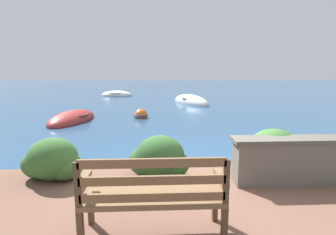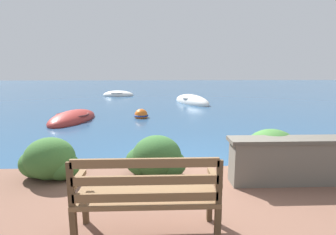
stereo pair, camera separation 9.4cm
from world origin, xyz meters
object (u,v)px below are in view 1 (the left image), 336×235
object	(u,v)px
rowboat_far	(117,95)
mooring_buoy	(141,115)
rowboat_nearest	(72,119)
park_bench	(153,194)
rowboat_mid	(191,102)

from	to	relation	value
rowboat_far	mooring_buoy	size ratio (longest dim) A/B	3.98
rowboat_nearest	rowboat_far	bearing A→B (deg)	9.72
rowboat_nearest	rowboat_far	distance (m)	9.31
park_bench	rowboat_mid	xyz separation A→B (m)	(2.07, 12.41, -0.63)
rowboat_nearest	rowboat_mid	bearing A→B (deg)	-34.73
rowboat_nearest	rowboat_far	size ratio (longest dim) A/B	1.25
park_bench	rowboat_mid	bearing A→B (deg)	80.59
rowboat_mid	mooring_buoy	xyz separation A→B (m)	(-2.64, -4.39, 0.02)
rowboat_far	rowboat_nearest	bearing A→B (deg)	-86.22
rowboat_nearest	rowboat_far	world-z (taller)	rowboat_nearest
mooring_buoy	rowboat_far	bearing A→B (deg)	104.26
mooring_buoy	rowboat_nearest	bearing A→B (deg)	-168.25
park_bench	rowboat_nearest	distance (m)	8.15
rowboat_mid	mooring_buoy	world-z (taller)	rowboat_mid
park_bench	rowboat_mid	world-z (taller)	park_bench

